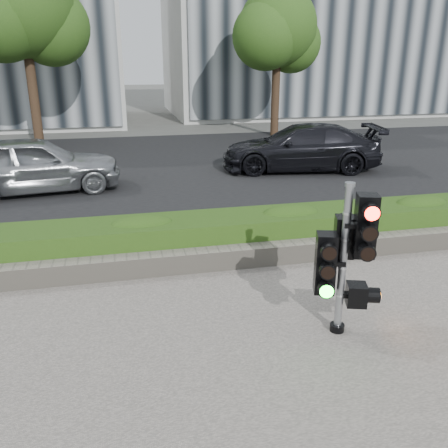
% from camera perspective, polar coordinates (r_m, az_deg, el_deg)
% --- Properties ---
extents(ground, '(120.00, 120.00, 0.00)m').
position_cam_1_polar(ground, '(6.41, 2.93, -12.42)').
color(ground, '#51514C').
rests_on(ground, ground).
extents(road, '(60.00, 13.00, 0.02)m').
position_cam_1_polar(road, '(15.68, -6.90, 6.87)').
color(road, black).
rests_on(road, ground).
extents(curb, '(60.00, 0.25, 0.12)m').
position_cam_1_polar(curb, '(9.15, -2.32, -1.88)').
color(curb, gray).
rests_on(curb, ground).
extents(stone_wall, '(12.00, 0.32, 0.34)m').
position_cam_1_polar(stone_wall, '(7.96, -0.70, -4.14)').
color(stone_wall, gray).
rests_on(stone_wall, sidewalk).
extents(hedge, '(12.00, 1.00, 0.68)m').
position_cam_1_polar(hedge, '(8.49, -1.61, -1.37)').
color(hedge, '#527925').
rests_on(hedge, sidewalk).
extents(building_right, '(18.00, 10.00, 12.00)m').
position_cam_1_polar(building_right, '(32.83, 10.69, 23.70)').
color(building_right, '#B7B7B2').
rests_on(building_right, ground).
extents(tree_left, '(4.61, 4.03, 7.34)m').
position_cam_1_polar(tree_left, '(20.09, -23.13, 22.76)').
color(tree_left, black).
rests_on(tree_left, ground).
extents(tree_right, '(4.10, 3.58, 6.53)m').
position_cam_1_polar(tree_right, '(21.96, 6.39, 22.19)').
color(tree_right, black).
rests_on(tree_right, ground).
extents(traffic_signal, '(0.73, 0.60, 1.98)m').
position_cam_1_polar(traffic_signal, '(6.01, 14.43, -3.28)').
color(traffic_signal, black).
rests_on(traffic_signal, sidewalk).
extents(car_silver, '(4.55, 2.33, 1.48)m').
position_cam_1_polar(car_silver, '(13.31, -21.94, 6.67)').
color(car_silver, '#A1A3A7').
rests_on(car_silver, road).
extents(car_dark, '(5.16, 2.85, 1.42)m').
position_cam_1_polar(car_dark, '(15.15, 9.22, 9.09)').
color(car_dark, black).
rests_on(car_dark, road).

